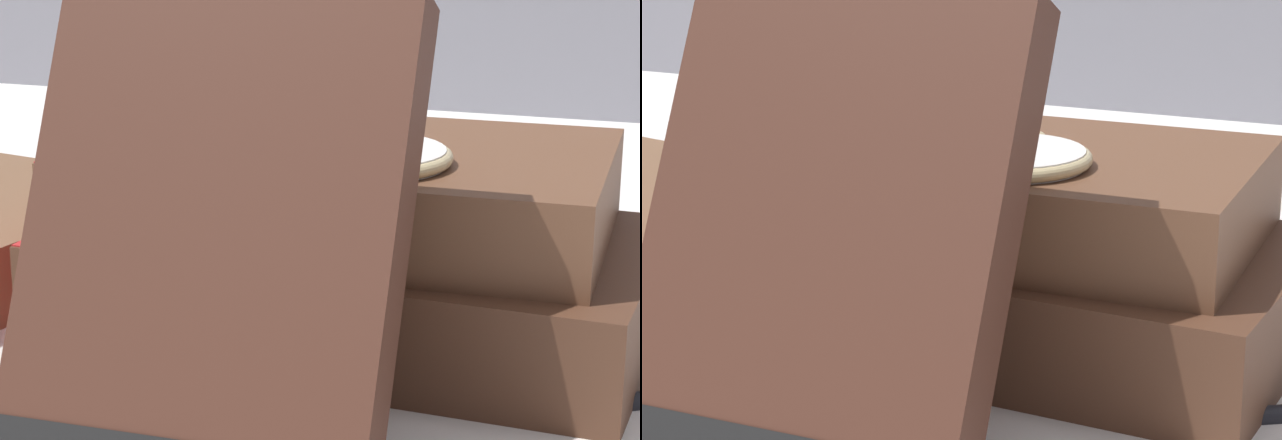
{
  "view_description": "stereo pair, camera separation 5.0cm",
  "coord_description": "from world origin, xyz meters",
  "views": [
    {
      "loc": [
        0.18,
        -0.46,
        0.19
      ],
      "look_at": [
        0.04,
        -0.01,
        0.05
      ],
      "focal_mm": 75.0,
      "sensor_mm": 36.0,
      "label": 1
    },
    {
      "loc": [
        0.23,
        -0.44,
        0.19
      ],
      "look_at": [
        0.04,
        -0.01,
        0.05
      ],
      "focal_mm": 75.0,
      "sensor_mm": 36.0,
      "label": 2
    }
  ],
  "objects": [
    {
      "name": "ground_plane",
      "position": [
        0.0,
        0.0,
        0.0
      ],
      "size": [
        3.0,
        3.0,
        0.0
      ],
      "primitive_type": "plane",
      "color": "silver"
    },
    {
      "name": "book_flat_bottom",
      "position": [
        0.04,
        0.01,
        0.02
      ],
      "size": [
        0.23,
        0.14,
        0.04
      ],
      "rotation": [
        0.0,
        0.0,
        -0.06
      ],
      "color": "#4C2D1E",
      "rests_on": "ground_plane"
    },
    {
      "name": "book_flat_top",
      "position": [
        0.04,
        0.01,
        0.06
      ],
      "size": [
        0.2,
        0.12,
        0.03
      ],
      "rotation": [
        0.0,
        0.0,
        0.02
      ],
      "color": "brown",
      "rests_on": "book_flat_bottom"
    },
    {
      "name": "book_leaning_front",
      "position": [
        0.04,
        -0.1,
        0.07
      ],
      "size": [
        0.12,
        0.09,
        0.14
      ],
      "rotation": [
        -0.46,
        0.0,
        0.0
      ],
      "color": "#422319",
      "rests_on": "ground_plane"
    },
    {
      "name": "pocket_watch",
      "position": [
        0.06,
        -0.01,
        0.08
      ],
      "size": [
        0.06,
        0.06,
        0.01
      ],
      "color": "white",
      "rests_on": "book_flat_top"
    }
  ]
}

